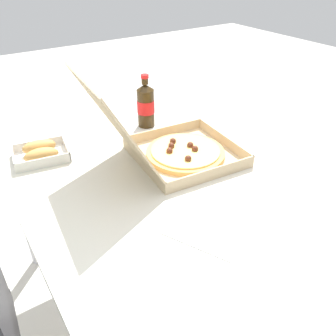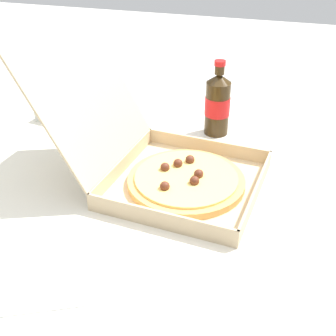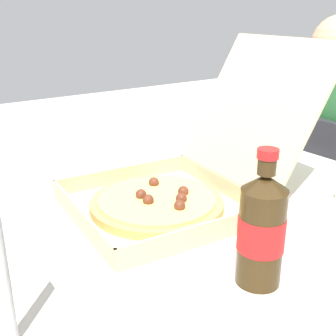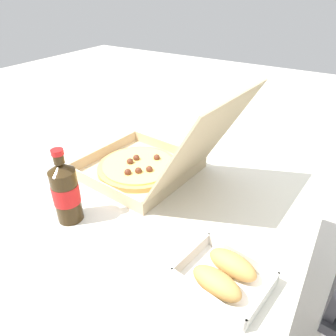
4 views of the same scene
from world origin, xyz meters
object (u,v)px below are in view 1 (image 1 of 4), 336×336
object	(u,v)px
cola_bottle	(146,105)
pizza_box_open	(173,148)
paper_menu	(206,230)
bread_side_box	(41,152)

from	to	relation	value
cola_bottle	pizza_box_open	bearing A→B (deg)	167.87
cola_bottle	paper_menu	distance (m)	0.69
pizza_box_open	bread_side_box	distance (m)	0.48
cola_bottle	paper_menu	size ratio (longest dim) A/B	1.07
paper_menu	bread_side_box	bearing A→B (deg)	-3.33
pizza_box_open	cola_bottle	distance (m)	0.31
pizza_box_open	cola_bottle	xyz separation A→B (m)	(0.30, -0.07, 0.04)
bread_side_box	pizza_box_open	bearing A→B (deg)	-124.88
bread_side_box	cola_bottle	size ratio (longest dim) A/B	0.94
cola_bottle	paper_menu	xyz separation A→B (m)	(-0.66, 0.20, -0.09)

